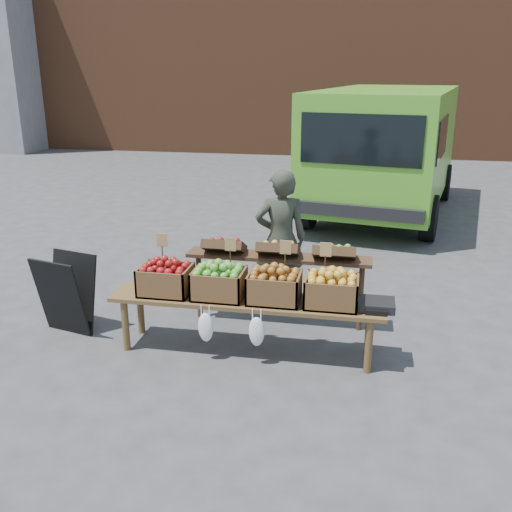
% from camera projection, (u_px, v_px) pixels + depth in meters
% --- Properties ---
extents(ground, '(80.00, 80.00, 0.00)m').
position_uv_depth(ground, '(264.00, 335.00, 6.12)').
color(ground, '#404042').
extents(delivery_van, '(3.33, 5.60, 2.35)m').
position_uv_depth(delivery_van, '(385.00, 153.00, 10.89)').
color(delivery_van, '#509E27').
rests_on(delivery_van, ground).
extents(vendor, '(0.68, 0.53, 1.65)m').
position_uv_depth(vendor, '(281.00, 239.00, 6.64)').
color(vendor, '#2F3529').
rests_on(vendor, ground).
extents(chalkboard_sign, '(0.63, 0.44, 0.87)m').
position_uv_depth(chalkboard_sign, '(66.00, 294.00, 6.07)').
color(chalkboard_sign, black).
rests_on(chalkboard_sign, ground).
extents(back_table, '(2.10, 0.44, 1.04)m').
position_uv_depth(back_table, '(278.00, 279.00, 6.24)').
color(back_table, '#3F2919').
rests_on(back_table, ground).
extents(display_bench, '(2.70, 0.56, 0.57)m').
position_uv_depth(display_bench, '(247.00, 325.00, 5.68)').
color(display_bench, brown).
rests_on(display_bench, ground).
extents(crate_golden_apples, '(0.50, 0.40, 0.28)m').
position_uv_depth(crate_golden_apples, '(166.00, 280.00, 5.70)').
color(crate_golden_apples, maroon).
rests_on(crate_golden_apples, display_bench).
extents(crate_russet_pears, '(0.50, 0.40, 0.28)m').
position_uv_depth(crate_russet_pears, '(219.00, 284.00, 5.60)').
color(crate_russet_pears, '#43832B').
rests_on(crate_russet_pears, display_bench).
extents(crate_red_apples, '(0.50, 0.40, 0.28)m').
position_uv_depth(crate_red_apples, '(274.00, 287.00, 5.50)').
color(crate_red_apples, '#A8651B').
rests_on(crate_red_apples, display_bench).
extents(crate_green_apples, '(0.50, 0.40, 0.28)m').
position_uv_depth(crate_green_apples, '(331.00, 291.00, 5.40)').
color(crate_green_apples, yellow).
rests_on(crate_green_apples, display_bench).
extents(weighing_scale, '(0.34, 0.30, 0.08)m').
position_uv_depth(weighing_scale, '(376.00, 305.00, 5.36)').
color(weighing_scale, black).
rests_on(weighing_scale, display_bench).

